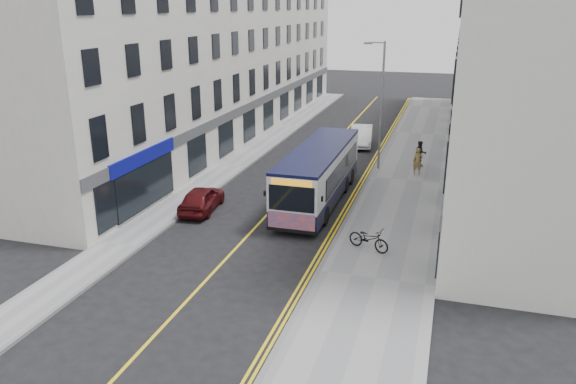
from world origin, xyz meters
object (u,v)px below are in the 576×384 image
Objects in this scene: car_white at (361,136)px; pedestrian_far at (420,154)px; bicycle at (369,239)px; streetlamp at (380,102)px; pedestrian_near at (418,161)px; city_bus at (319,173)px; car_maroon at (202,199)px.

pedestrian_far is at bearing -54.87° from car_white.
streetlamp is at bearing 28.62° from bicycle.
car_white is (-4.64, 5.13, -0.23)m from pedestrian_far.
car_white is (-4.62, 6.89, -0.21)m from pedestrian_near.
streetlamp is 7.53m from car_white.
streetlamp is 0.78× the size of city_bus.
car_white is at bearing 113.41° from pedestrian_far.
city_bus is 8.01m from pedestrian_near.
bicycle is 9.36m from car_maroon.
pedestrian_near is 0.43× the size of car_maroon.
pedestrian_near is at bearing 53.89° from city_bus.
bicycle is 0.43× the size of car_white.
streetlamp is 4.75× the size of pedestrian_far.
car_maroon is (-7.57, -10.02, -3.73)m from streetlamp.
pedestrian_near is at bearing -142.93° from car_maroon.
pedestrian_near is 13.80m from car_maroon.
bicycle is 12.09m from pedestrian_near.
streetlamp is at bearing -132.83° from car_maroon.
streetlamp is 4.88× the size of pedestrian_near.
city_bus is 6.24m from car_maroon.
pedestrian_far is 15.07m from car_maroon.
city_bus is at bearing -97.38° from car_white.
pedestrian_far is (1.17, 13.80, 0.34)m from bicycle.
streetlamp is 2.10× the size of car_maroon.
city_bus reaches higher than car_maroon.
pedestrian_far reaches higher than car_maroon.
city_bus reaches higher than pedestrian_near.
bicycle is at bearing -106.53° from pedestrian_near.
pedestrian_near is at bearing -63.20° from car_white.
car_maroon is at bearing -115.71° from car_white.
city_bus is 5.40× the size of bicycle.
bicycle is 1.16× the size of pedestrian_near.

